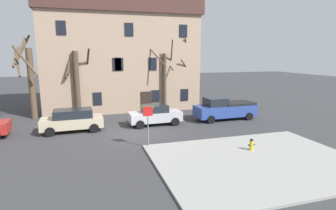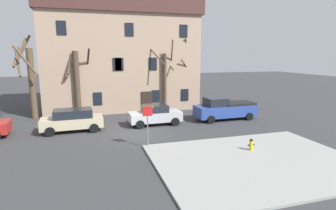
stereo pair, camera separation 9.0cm
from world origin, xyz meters
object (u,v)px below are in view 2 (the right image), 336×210
(car_beige_wagon, at_px, (73,120))
(pickup_truck_blue, at_px, (225,109))
(tree_bare_near, at_px, (30,78))
(car_silver_sedan, at_px, (155,115))
(tree_bare_far, at_px, (164,79))
(tree_bare_mid, at_px, (77,81))
(street_sign_pole, at_px, (148,118))
(tree_bare_end, at_px, (180,77))
(fire_hydrant, at_px, (251,144))
(building_main, at_px, (120,54))

(car_beige_wagon, xyz_separation_m, pickup_truck_blue, (12.77, 0.12, 0.09))
(tree_bare_near, xyz_separation_m, car_silver_sedan, (10.07, -5.34, -2.83))
(pickup_truck_blue, bearing_deg, tree_bare_far, 131.94)
(car_beige_wagon, bearing_deg, tree_bare_mid, 86.27)
(car_beige_wagon, relative_size, street_sign_pole, 1.70)
(car_beige_wagon, bearing_deg, tree_bare_far, 29.78)
(tree_bare_end, bearing_deg, tree_bare_near, -178.00)
(car_silver_sedan, xyz_separation_m, fire_hydrant, (3.93, -7.78, -0.35))
(tree_bare_mid, distance_m, fire_hydrant, 16.33)
(pickup_truck_blue, distance_m, street_sign_pole, 9.72)
(fire_hydrant, bearing_deg, car_beige_wagon, 143.32)
(car_silver_sedan, relative_size, pickup_truck_blue, 0.78)
(tree_bare_near, distance_m, street_sign_pole, 13.57)
(tree_bare_end, bearing_deg, building_main, 148.56)
(tree_bare_near, distance_m, fire_hydrant, 19.45)
(car_silver_sedan, bearing_deg, tree_bare_end, 54.69)
(building_main, bearing_deg, tree_bare_end, -31.44)
(tree_bare_near, height_order, tree_bare_mid, tree_bare_near)
(tree_bare_mid, height_order, street_sign_pole, tree_bare_mid)
(car_beige_wagon, xyz_separation_m, street_sign_pole, (4.65, -5.15, 0.98))
(tree_bare_near, bearing_deg, tree_bare_far, -2.61)
(pickup_truck_blue, bearing_deg, fire_hydrant, -107.36)
(tree_bare_end, relative_size, car_beige_wagon, 1.63)
(street_sign_pole, bearing_deg, building_main, 89.32)
(tree_bare_near, bearing_deg, fire_hydrant, -43.13)
(tree_bare_near, distance_m, car_beige_wagon, 7.11)
(fire_hydrant, relative_size, street_sign_pole, 0.26)
(car_beige_wagon, height_order, street_sign_pole, street_sign_pole)
(tree_bare_end, relative_size, pickup_truck_blue, 1.33)
(tree_bare_near, relative_size, car_silver_sedan, 1.73)
(fire_hydrant, height_order, street_sign_pole, street_sign_pole)
(car_beige_wagon, height_order, car_silver_sedan, car_beige_wagon)
(tree_bare_far, relative_size, car_silver_sedan, 1.65)
(tree_bare_near, xyz_separation_m, tree_bare_end, (14.20, 0.50, -0.26))
(tree_bare_near, relative_size, tree_bare_end, 1.01)
(fire_hydrant, bearing_deg, pickup_truck_blue, 72.64)
(tree_bare_far, xyz_separation_m, pickup_truck_blue, (4.27, -4.75, -2.37))
(pickup_truck_blue, height_order, street_sign_pole, street_sign_pole)
(tree_bare_far, bearing_deg, street_sign_pole, -111.07)
(car_beige_wagon, bearing_deg, street_sign_pole, -47.92)
(tree_bare_mid, height_order, tree_bare_far, tree_bare_far)
(tree_bare_mid, xyz_separation_m, tree_bare_end, (10.21, 1.02, 0.08))
(tree_bare_far, bearing_deg, pickup_truck_blue, -48.06)
(pickup_truck_blue, xyz_separation_m, fire_hydrant, (-2.44, -7.81, -0.49))
(tree_bare_far, relative_size, street_sign_pole, 2.69)
(car_beige_wagon, bearing_deg, tree_bare_end, 29.33)
(building_main, bearing_deg, tree_bare_mid, -134.91)
(tree_bare_near, bearing_deg, car_silver_sedan, -27.93)
(tree_bare_end, xyz_separation_m, pickup_truck_blue, (2.24, -5.80, -2.44))
(building_main, relative_size, tree_bare_mid, 2.53)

